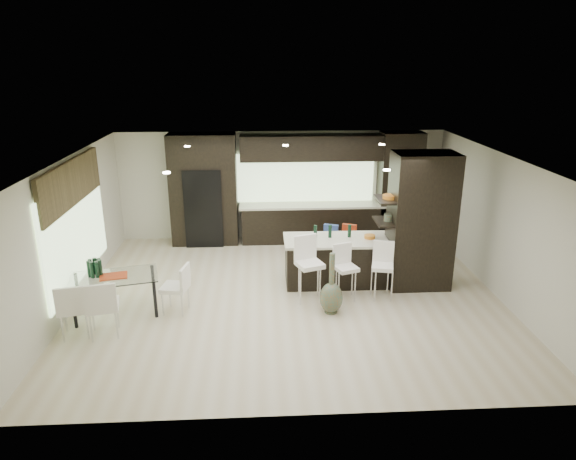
{
  "coord_description": "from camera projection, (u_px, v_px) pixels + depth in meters",
  "views": [
    {
      "loc": [
        -0.54,
        -9.0,
        4.4
      ],
      "look_at": [
        0.0,
        0.6,
        1.15
      ],
      "focal_mm": 32.0,
      "sensor_mm": 36.0,
      "label": 1
    }
  ],
  "objects": [
    {
      "name": "chair_near",
      "position": [
        103.0,
        309.0,
        8.42
      ],
      "size": [
        0.6,
        0.6,
        0.94
      ],
      "primitive_type": "cube",
      "rotation": [
        0.0,
        0.0,
        0.21
      ],
      "color": "white",
      "rests_on": "ground"
    },
    {
      "name": "partition_column",
      "position": [
        421.0,
        221.0,
        10.04
      ],
      "size": [
        1.2,
        0.8,
        2.7
      ],
      "primitive_type": "cube",
      "color": "black",
      "rests_on": "ground"
    },
    {
      "name": "floor_vase",
      "position": [
        332.0,
        283.0,
        9.14
      ],
      "size": [
        0.45,
        0.45,
        1.15
      ],
      "primitive_type": null,
      "rotation": [
        0.0,
        0.0,
        0.07
      ],
      "color": "#4B533C",
      "rests_on": "ground"
    },
    {
      "name": "dining_table",
      "position": [
        116.0,
        295.0,
        9.17
      ],
      "size": [
        1.65,
        1.16,
        0.72
      ],
      "primitive_type": "cube",
      "rotation": [
        0.0,
        0.0,
        0.23
      ],
      "color": "white",
      "rests_on": "ground"
    },
    {
      "name": "stool_mid",
      "position": [
        346.0,
        278.0,
        9.71
      ],
      "size": [
        0.49,
        0.49,
        0.87
      ],
      "primitive_type": "cube",
      "rotation": [
        0.0,
        0.0,
        0.35
      ],
      "color": "white",
      "rests_on": "ground"
    },
    {
      "name": "ceiling",
      "position": [
        290.0,
        158.0,
        9.09
      ],
      "size": [
        8.0,
        7.0,
        0.02
      ],
      "primitive_type": "cube",
      "color": "white",
      "rests_on": "ground"
    },
    {
      "name": "stone_accent",
      "position": [
        71.0,
        183.0,
        9.21
      ],
      "size": [
        0.08,
        3.0,
        0.8
      ],
      "primitive_type": "cube",
      "color": "brown",
      "rests_on": "left_wall"
    },
    {
      "name": "chair_far",
      "position": [
        75.0,
        311.0,
        8.41
      ],
      "size": [
        0.58,
        0.58,
        0.89
      ],
      "primitive_type": "cube",
      "rotation": [
        0.0,
        0.0,
        0.22
      ],
      "color": "white",
      "rests_on": "ground"
    },
    {
      "name": "back_cabinetry",
      "position": [
        302.0,
        188.0,
        12.54
      ],
      "size": [
        6.8,
        0.68,
        2.7
      ],
      "primitive_type": "cube",
      "color": "black",
      "rests_on": "ground"
    },
    {
      "name": "kitchen_island",
      "position": [
        340.0,
        261.0,
        10.43
      ],
      "size": [
        2.26,
        0.99,
        0.94
      ],
      "primitive_type": "cube",
      "rotation": [
        0.0,
        0.0,
        -0.01
      ],
      "color": "black",
      "rests_on": "ground"
    },
    {
      "name": "window_left",
      "position": [
        76.0,
        231.0,
        9.5
      ],
      "size": [
        0.04,
        3.2,
        1.9
      ],
      "primitive_type": "cube",
      "color": "#B2D199",
      "rests_on": "left_wall"
    },
    {
      "name": "chair_end",
      "position": [
        175.0,
        291.0,
        9.21
      ],
      "size": [
        0.53,
        0.53,
        0.84
      ],
      "primitive_type": "cube",
      "rotation": [
        0.0,
        0.0,
        1.37
      ],
      "color": "white",
      "rests_on": "ground"
    },
    {
      "name": "back_wall",
      "position": [
        281.0,
        185.0,
        12.83
      ],
      "size": [
        8.0,
        0.02,
        2.7
      ],
      "primitive_type": "cube",
      "color": "beige",
      "rests_on": "ground"
    },
    {
      "name": "right_wall",
      "position": [
        500.0,
        226.0,
        9.73
      ],
      "size": [
        0.02,
        7.0,
        2.7
      ],
      "primitive_type": "cube",
      "color": "beige",
      "rests_on": "ground"
    },
    {
      "name": "window_back",
      "position": [
        306.0,
        178.0,
        12.76
      ],
      "size": [
        3.4,
        0.04,
        1.2
      ],
      "primitive_type": "cube",
      "color": "#B2D199",
      "rests_on": "back_wall"
    },
    {
      "name": "ground",
      "position": [
        290.0,
        296.0,
        9.95
      ],
      "size": [
        8.0,
        8.0,
        0.0
      ],
      "primitive_type": "plane",
      "color": "beige",
      "rests_on": "ground"
    },
    {
      "name": "stool_left",
      "position": [
        310.0,
        276.0,
        9.62
      ],
      "size": [
        0.57,
        0.57,
        1.01
      ],
      "primitive_type": "cube",
      "rotation": [
        0.0,
        0.0,
        0.35
      ],
      "color": "white",
      "rests_on": "ground"
    },
    {
      "name": "left_wall",
      "position": [
        70.0,
        234.0,
        9.31
      ],
      "size": [
        0.02,
        7.0,
        2.7
      ],
      "primitive_type": "cube",
      "color": "beige",
      "rests_on": "ground"
    },
    {
      "name": "bench",
      "position": [
        344.0,
        250.0,
        11.66
      ],
      "size": [
        1.3,
        0.88,
        0.47
      ],
      "primitive_type": "cube",
      "rotation": [
        0.0,
        0.0,
        -0.38
      ],
      "color": "black",
      "rests_on": "ground"
    },
    {
      "name": "ceiling_spots",
      "position": [
        289.0,
        157.0,
        9.33
      ],
      "size": [
        4.0,
        3.0,
        0.02
      ],
      "primitive_type": "cube",
      "color": "white",
      "rests_on": "ceiling"
    },
    {
      "name": "stool_right",
      "position": [
        382.0,
        276.0,
        9.74
      ],
      "size": [
        0.48,
        0.48,
        0.89
      ],
      "primitive_type": "cube",
      "rotation": [
        0.0,
        0.0,
        -0.24
      ],
      "color": "white",
      "rests_on": "ground"
    },
    {
      "name": "refrigerator",
      "position": [
        204.0,
        206.0,
        12.5
      ],
      "size": [
        0.9,
        0.68,
        1.9
      ],
      "primitive_type": "cube",
      "color": "black",
      "rests_on": "ground"
    }
  ]
}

